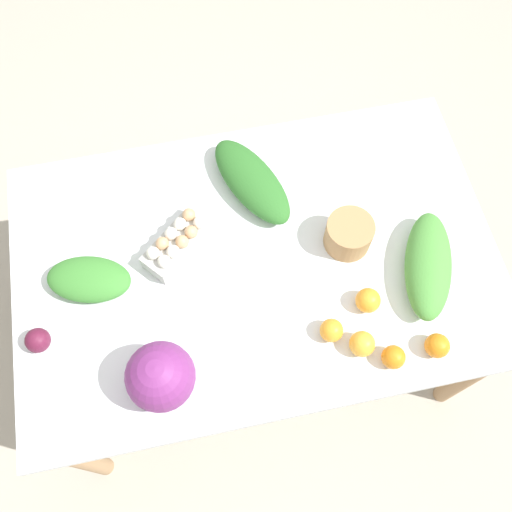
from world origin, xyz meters
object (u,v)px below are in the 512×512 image
Objects in this scene: cabbage_purple at (160,377)px; orange_2 at (362,344)px; orange_0 at (368,300)px; egg_carton at (178,242)px; orange_1 at (331,330)px; greens_bunch_chard at (428,265)px; orange_4 at (393,357)px; greens_bunch_beet_tops at (252,181)px; orange_3 at (437,346)px; paper_bag at (349,235)px; greens_bunch_scallion at (89,279)px; beet_root at (38,340)px.

cabbage_purple is 0.55m from orange_2.
egg_carton is at bearing 150.03° from orange_0.
orange_2 reaches higher than orange_1.
greens_bunch_chard is 0.29m from orange_4.
orange_2 is at bearing -71.20° from greens_bunch_beet_tops.
paper_bag is at bearing 112.11° from orange_3.
cabbage_purple is 0.77× the size of egg_carton.
orange_2 is 1.05× the size of orange_3.
greens_bunch_scallion is at bearing 155.88° from orange_1.
orange_0 reaches higher than orange_3.
greens_bunch_scallion reaches higher than orange_0.
cabbage_purple is 2.55× the size of orange_2.
paper_bag is 2.02× the size of beet_root.
orange_0 is (0.24, -0.44, -0.01)m from greens_bunch_beet_tops.
greens_bunch_chard reaches higher than greens_bunch_scallion.
greens_bunch_scallion is 0.70m from orange_1.
greens_bunch_scallion is (-0.96, 0.16, -0.01)m from greens_bunch_chard.
cabbage_purple reaches higher than orange_4.
orange_0 is (0.50, -0.29, -0.01)m from egg_carton.
paper_bag is 0.41× the size of greens_bunch_chard.
greens_bunch_scallion reaches higher than orange_2.
greens_bunch_chard is at bearing -41.08° from greens_bunch_beet_tops.
paper_bag is 0.92m from beet_root.
greens_bunch_chard is at bearing 53.46° from orange_4.
cabbage_purple is 2.64× the size of beet_root.
beet_root is at bearing 179.53° from greens_bunch_chard.
orange_1 and orange_4 have the same top height.
egg_carton is 3.60× the size of orange_4.
orange_3 reaches higher than orange_1.
greens_bunch_beet_tops is at bearing 118.61° from orange_0.
beet_root is at bearing 150.66° from cabbage_purple.
beet_root is (-0.15, -0.15, -0.00)m from greens_bunch_scallion.
greens_bunch_chard reaches higher than orange_1.
orange_0 is 1.00× the size of orange_2.
paper_bag is at bearing 8.11° from beet_root.
paper_bag reaches higher than orange_3.
egg_carton reaches higher than orange_2.
beet_root is at bearing 175.46° from orange_0.
orange_2 is (0.54, -0.01, -0.06)m from cabbage_purple.
paper_bag is (0.59, 0.31, -0.04)m from cabbage_purple.
beet_root is 0.92m from orange_0.
paper_bag is 0.37m from orange_4.
egg_carton reaches higher than beet_root.
beet_root is 1.09m from orange_3.
paper_bag is at bearing -1.55° from greens_bunch_scallion.
paper_bag is at bearing 65.49° from orange_1.
greens_bunch_scallion is at bearing 116.96° from cabbage_purple.
cabbage_purple is at bearing -122.44° from greens_bunch_beet_tops.
greens_bunch_scallion is at bearing 154.39° from orange_2.
greens_bunch_scallion reaches higher than orange_4.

